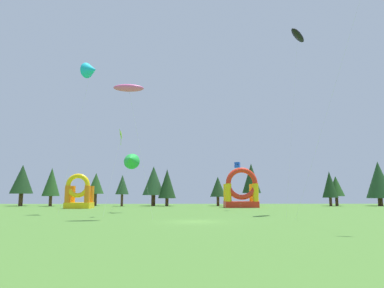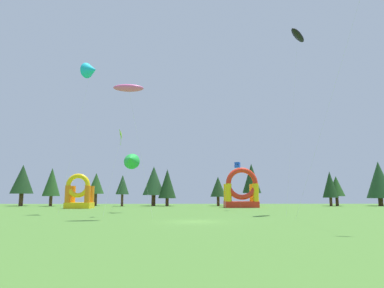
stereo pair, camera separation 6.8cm
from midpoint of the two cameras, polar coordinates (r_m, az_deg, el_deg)
ground_plane at (r=32.02m, az=0.47°, el=-12.68°), size 120.00×120.00×0.00m
kite_green_delta at (r=48.45m, az=-10.06°, el=-2.56°), size 3.72×2.37×8.43m
kite_black_parafoil at (r=50.07m, az=16.99°, el=16.73°), size 5.49×6.67×24.21m
kite_lime_diamond at (r=40.96m, az=-11.57°, el=1.49°), size 1.61×2.84×9.82m
kite_pink_parafoil at (r=37.14m, az=-10.45°, el=9.06°), size 4.36×1.76×13.93m
kite_cyan_delta at (r=49.36m, az=-16.33°, el=11.62°), size 3.74×4.77×20.15m
kite_blue_box at (r=54.64m, az=7.44°, el=-3.45°), size 1.20×2.10×7.43m
inflatable_red_slide at (r=66.49m, az=8.07°, el=-8.03°), size 6.22×4.18×7.44m
inflatable_yellow_castle at (r=64.79m, az=-18.17°, el=-8.09°), size 4.40×3.59×6.07m
tree_row_0 at (r=83.55m, az=-26.22°, el=-5.25°), size 4.74×4.74×8.83m
tree_row_1 at (r=79.19m, az=-22.17°, el=-5.84°), size 3.59×3.59×8.03m
tree_row_2 at (r=78.91m, az=-15.58°, el=-6.30°), size 3.47×3.47×7.13m
tree_row_3 at (r=74.90m, az=-11.44°, el=-6.63°), size 2.79×2.79×6.53m
tree_row_4 at (r=75.96m, az=-6.38°, el=-6.05°), size 4.74×4.74×8.52m
tree_row_5 at (r=74.56m, az=-4.16°, el=-6.55°), size 3.80×3.80×7.81m
tree_row_6 at (r=75.42m, az=4.25°, el=-7.06°), size 3.35×3.35×6.26m
tree_row_7 at (r=79.20m, az=9.72°, el=-5.62°), size 4.16×4.16×9.36m
tree_row_8 at (r=80.09m, az=21.72°, el=-6.23°), size 3.21×3.21×7.38m
tree_row_9 at (r=81.22m, az=22.61°, el=-6.46°), size 3.48×3.48×6.37m
tree_row_10 at (r=85.31m, az=28.39°, el=-5.21°), size 5.39×5.39×9.55m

